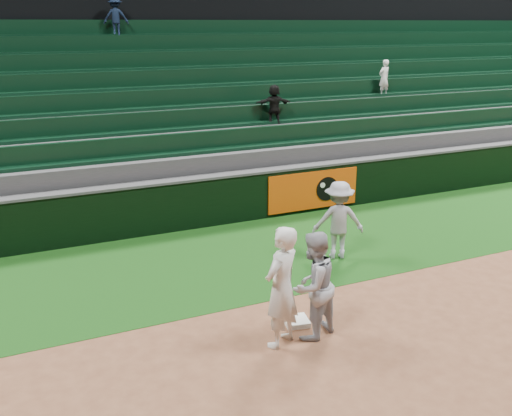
{
  "coord_description": "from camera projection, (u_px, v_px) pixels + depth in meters",
  "views": [
    {
      "loc": [
        -4.22,
        -7.4,
        4.77
      ],
      "look_at": [
        0.14,
        2.3,
        1.3
      ],
      "focal_mm": 40.0,
      "sensor_mm": 36.0,
      "label": 1
    }
  ],
  "objects": [
    {
      "name": "field_wall",
      "position": [
        203.0,
        201.0,
        13.86
      ],
      "size": [
        36.0,
        0.45,
        1.25
      ],
      "color": "black",
      "rests_on": "ground"
    },
    {
      "name": "base_coach",
      "position": [
        338.0,
        220.0,
        11.89
      ],
      "size": [
        1.23,
        0.98,
        1.66
      ],
      "primitive_type": "imported",
      "rotation": [
        0.0,
        0.0,
        2.76
      ],
      "color": "#9EA0AB",
      "rests_on": "foul_grass"
    },
    {
      "name": "ground",
      "position": [
        305.0,
        322.0,
        9.54
      ],
      "size": [
        70.0,
        70.0,
        0.0
      ],
      "primitive_type": "plane",
      "color": "brown",
      "rests_on": "ground"
    },
    {
      "name": "first_base",
      "position": [
        296.0,
        321.0,
        9.46
      ],
      "size": [
        0.46,
        0.46,
        0.09
      ],
      "primitive_type": "cube",
      "rotation": [
        0.0,
        0.0,
        -0.19
      ],
      "color": "white",
      "rests_on": "ground"
    },
    {
      "name": "first_baseman",
      "position": [
        281.0,
        287.0,
        8.59
      ],
      "size": [
        0.84,
        0.75,
        1.94
      ],
      "primitive_type": "imported",
      "rotation": [
        0.0,
        0.0,
        3.66
      ],
      "color": "white",
      "rests_on": "ground"
    },
    {
      "name": "foul_grass",
      "position": [
        237.0,
        257.0,
        12.14
      ],
      "size": [
        36.0,
        4.2,
        0.01
      ],
      "primitive_type": "cube",
      "color": "#0F380E",
      "rests_on": "ground"
    },
    {
      "name": "stadium_seating",
      "position": [
        159.0,
        132.0,
        16.79
      ],
      "size": [
        36.0,
        5.95,
        5.5
      ],
      "color": "#363639",
      "rests_on": "ground"
    },
    {
      "name": "baserunner",
      "position": [
        313.0,
        285.0,
        8.85
      ],
      "size": [
        1.04,
        0.94,
        1.76
      ],
      "primitive_type": "imported",
      "rotation": [
        0.0,
        0.0,
        3.53
      ],
      "color": "#A6A8B1",
      "rests_on": "ground"
    }
  ]
}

